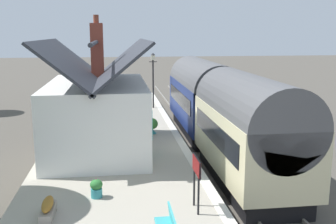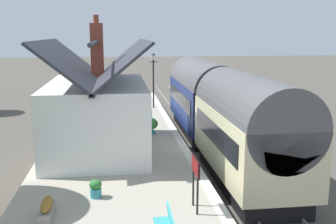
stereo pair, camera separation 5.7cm
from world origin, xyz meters
name	(u,v)px [view 2 (the right image)]	position (x,y,z in m)	size (l,w,h in m)	color
ground_plane	(209,165)	(0.00, 0.00, 0.00)	(160.00, 160.00, 0.00)	#4C473F
platform	(116,159)	(0.00, 4.15, 0.44)	(32.00, 6.31, 0.89)	#A39B8C
platform_edge_coping	(184,147)	(0.00, 1.18, 0.89)	(32.00, 0.36, 0.02)	beige
rail_near	(244,162)	(0.00, -1.62, 0.07)	(52.00, 0.08, 0.14)	gray
rail_far	(213,163)	(0.00, -0.18, 0.07)	(52.00, 0.08, 0.14)	gray
train	(219,109)	(1.87, -0.90, 2.21)	(15.97, 2.73, 4.32)	black
station_building	(98,113)	(0.15, 4.89, 2.49)	(7.09, 4.29, 5.75)	white
bench_mid_platform	(130,110)	(6.40, 3.30, 1.36)	(1.42, 0.49, 0.88)	teal
planter_bench_right	(96,188)	(-4.97, 4.78, 1.19)	(0.38, 0.38, 0.63)	teal
planter_bench_left	(152,125)	(2.56, 2.37, 1.31)	(0.62, 0.62, 0.84)	teal
planter_by_door	(47,209)	(-6.16, 6.03, 1.14)	(1.07, 0.32, 0.54)	gray
lamp_post_platform	(153,70)	(9.38, 1.63, 3.44)	(0.32, 0.50, 3.66)	black
station_sign_board	(196,170)	(-6.23, 1.92, 2.07)	(0.96, 0.06, 1.57)	black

